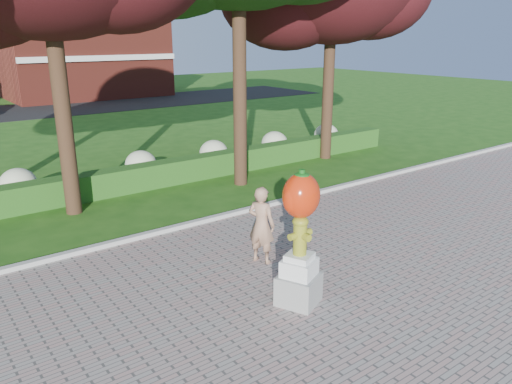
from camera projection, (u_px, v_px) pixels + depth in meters
ground at (255, 269)px, 10.91m from camera, size 100.00×100.00×0.00m
walkway at (406, 359)px, 7.85m from camera, size 40.00×14.00×0.04m
curb at (187, 225)px, 13.18m from camera, size 40.00×0.18×0.15m
lawn_hedge at (126, 180)px, 16.13m from camera, size 24.00×0.70×0.80m
hydrangea_row at (129, 166)px, 17.18m from camera, size 20.10×1.10×0.99m
building_right at (84, 56)px, 40.46m from camera, size 12.00×8.00×6.40m
hydrant_sculpture at (300, 235)px, 9.05m from camera, size 0.94×0.94×2.61m
woman at (261, 225)px, 10.92m from camera, size 0.64×0.75×1.74m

